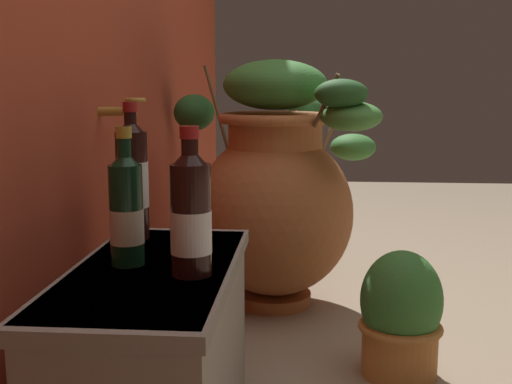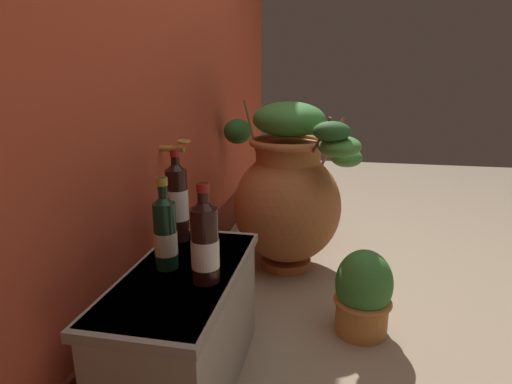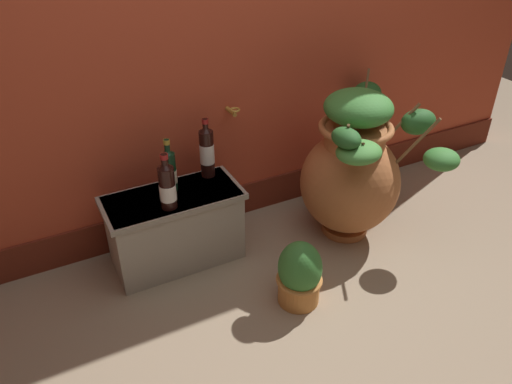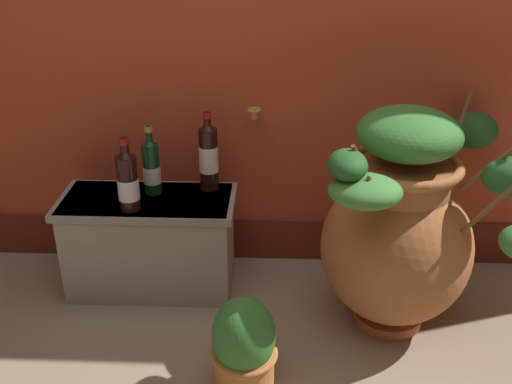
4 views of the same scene
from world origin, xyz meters
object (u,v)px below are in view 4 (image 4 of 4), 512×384
wine_bottle_middle (128,179)px  wine_bottle_right (209,155)px  wine_bottle_left (151,165)px  terracotta_urn (402,228)px  potted_shrub (245,346)px

wine_bottle_middle → wine_bottle_right: bearing=34.2°
wine_bottle_left → wine_bottle_middle: 0.16m
wine_bottle_right → terracotta_urn: bearing=-23.2°
wine_bottle_middle → wine_bottle_right: wine_bottle_right is taller
wine_bottle_right → potted_shrub: (0.18, -0.68, -0.40)m
wine_bottle_middle → wine_bottle_right: size_ratio=0.89×
potted_shrub → wine_bottle_left: bearing=123.0°
wine_bottle_left → potted_shrub: (0.41, -0.63, -0.37)m
wine_bottle_left → wine_bottle_right: (0.23, 0.05, 0.03)m
terracotta_urn → potted_shrub: terracotta_urn is taller
terracotta_urn → wine_bottle_left: terracotta_urn is taller
wine_bottle_middle → potted_shrub: 0.77m
wine_bottle_right → wine_bottle_middle: bearing=-145.8°
wine_bottle_middle → potted_shrub: size_ratio=0.84×
terracotta_urn → wine_bottle_left: 1.00m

